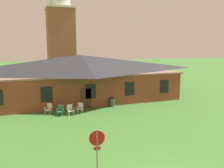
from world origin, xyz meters
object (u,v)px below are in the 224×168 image
at_px(lawn_chair_near_door, 61,110).
at_px(lawn_chair_middle, 80,107).
at_px(trash_bin, 112,102).
at_px(stop_sign, 97,144).
at_px(lawn_chair_by_porch, 49,108).
at_px(lawn_chair_left_end, 70,109).

relative_size(lawn_chair_near_door, lawn_chair_middle, 1.00).
bearing_deg(trash_bin, stop_sign, -113.01).
bearing_deg(stop_sign, lawn_chair_by_porch, 95.62).
bearing_deg(lawn_chair_middle, lawn_chair_near_door, -169.03).
bearing_deg(lawn_chair_by_porch, lawn_chair_middle, -13.63).
xyz_separation_m(lawn_chair_left_end, lawn_chair_middle, (1.05, 0.41, 0.00)).
distance_m(lawn_chair_left_end, trash_bin, 4.98).
bearing_deg(stop_sign, lawn_chair_near_door, 91.23).
relative_size(lawn_chair_left_end, trash_bin, 0.98).
bearing_deg(lawn_chair_by_porch, lawn_chair_near_door, -47.87).
height_order(lawn_chair_left_end, lawn_chair_middle, same).
distance_m(lawn_chair_near_door, trash_bin, 5.83).
distance_m(lawn_chair_by_porch, lawn_chair_middle, 3.00).
bearing_deg(lawn_chair_left_end, lawn_chair_middle, 21.29).
relative_size(lawn_chair_by_porch, trash_bin, 0.98).
bearing_deg(trash_bin, lawn_chair_near_door, -166.01).
relative_size(stop_sign, lawn_chair_middle, 2.55).
bearing_deg(lawn_chair_middle, trash_bin, 15.54).
distance_m(lawn_chair_by_porch, lawn_chair_left_end, 2.18).
bearing_deg(trash_bin, lawn_chair_left_end, -163.17).
bearing_deg(lawn_chair_middle, lawn_chair_by_porch, 166.37).
distance_m(lawn_chair_near_door, lawn_chair_left_end, 0.89).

